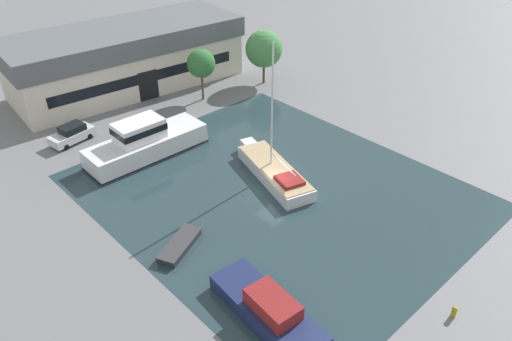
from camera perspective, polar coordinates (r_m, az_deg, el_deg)
The scene contains 11 objects.
ground_plane at distance 42.84m, azimuth 2.14°, elevation -2.36°, with size 440.00×440.00×0.00m, color slate.
water_canal at distance 42.84m, azimuth 2.14°, elevation -2.36°, with size 26.45×31.12×0.01m, color #23383D.
warehouse_building at distance 63.26m, azimuth -14.58°, elevation 12.44°, with size 28.50×13.00×7.25m.
quay_tree_near_building at distance 57.68m, azimuth -6.30°, elevation 12.05°, with size 3.22×3.22×5.98m.
quay_tree_by_water at distance 61.94m, azimuth 0.91°, elevation 13.73°, with size 4.50×4.50×6.62m.
parked_car at distance 52.91m, azimuth -20.29°, elevation 3.96°, with size 4.66×2.58×1.78m.
sailboat_moored at distance 44.28m, azimuth 2.04°, elevation -0.02°, with size 5.43×10.81×12.18m.
motor_cruiser at distance 48.17m, azimuth -12.56°, elevation 3.11°, with size 11.78×3.89×3.81m.
small_dinghy at distance 37.34m, azimuth -8.70°, elevation -8.43°, with size 4.47×3.12×0.58m.
cabin_boat at distance 32.02m, azimuth 1.42°, elevation -15.60°, with size 3.59×8.81×2.08m.
mooring_bollard at distance 34.61m, azimuth 21.71°, elevation -14.74°, with size 0.35×0.35×0.83m.
Camera 1 is at (-25.06, -24.40, 24.74)m, focal length 35.00 mm.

